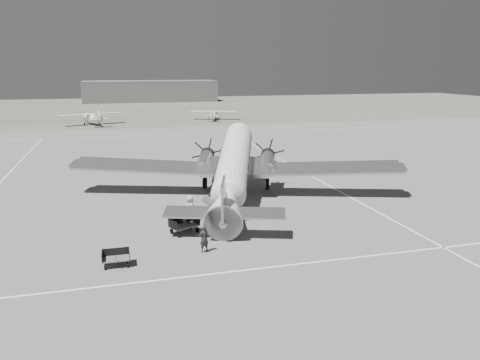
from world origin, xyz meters
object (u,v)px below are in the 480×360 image
(light_plane_left, at_px, (92,119))
(ramp_agent, at_px, (186,218))
(light_plane_right, at_px, (214,115))
(baggage_cart_near, at_px, (184,225))
(ground_crew, at_px, (204,239))
(baggage_cart_far, at_px, (116,258))
(hangar_main, at_px, (150,91))
(passenger, at_px, (190,208))
(dc3_airliner, at_px, (234,168))

(light_plane_left, relative_size, ramp_agent, 7.12)
(light_plane_right, relative_size, baggage_cart_near, 5.23)
(ground_crew, bearing_deg, light_plane_left, -105.90)
(baggage_cart_far, distance_m, ground_crew, 5.17)
(baggage_cart_near, xyz_separation_m, ramp_agent, (0.24, 0.72, 0.29))
(hangar_main, height_order, baggage_cart_far, hangar_main)
(ground_crew, xyz_separation_m, passenger, (0.14, 5.91, 0.11))
(hangar_main, distance_m, dc3_airliner, 120.48)
(dc3_airliner, distance_m, light_plane_right, 61.56)
(light_plane_right, distance_m, baggage_cart_far, 74.60)
(ground_crew, relative_size, passenger, 0.88)
(dc3_airliner, relative_size, ground_crew, 17.04)
(light_plane_left, xyz_separation_m, ground_crew, (8.71, -68.13, -0.38))
(baggage_cart_far, bearing_deg, passenger, 52.03)
(light_plane_left, bearing_deg, light_plane_right, -12.96)
(baggage_cart_far, bearing_deg, light_plane_left, 93.32)
(dc3_airliner, xyz_separation_m, baggage_cart_near, (-5.15, -6.84, -2.21))
(baggage_cart_far, height_order, ramp_agent, ramp_agent)
(dc3_airliner, height_order, ground_crew, dc3_airliner)
(hangar_main, relative_size, ground_crew, 24.77)
(hangar_main, relative_size, passenger, 21.87)
(hangar_main, distance_m, light_plane_right, 60.57)
(hangar_main, xyz_separation_m, passenger, (-7.19, -124.92, -2.34))
(dc3_airliner, relative_size, baggage_cart_far, 18.08)
(dc3_airliner, distance_m, ground_crew, 11.48)
(baggage_cart_near, xyz_separation_m, passenger, (0.79, 2.36, 0.42))
(baggage_cart_near, distance_m, passenger, 2.52)
(baggage_cart_near, bearing_deg, ramp_agent, 47.47)
(hangar_main, relative_size, ramp_agent, 25.35)
(dc3_airliner, height_order, passenger, dc3_airliner)
(baggage_cart_near, distance_m, ground_crew, 3.62)
(baggage_cart_near, height_order, baggage_cart_far, baggage_cart_near)
(light_plane_left, relative_size, passenger, 6.15)
(dc3_airliner, height_order, baggage_cart_far, dc3_airliner)
(light_plane_left, distance_m, ground_crew, 68.68)
(baggage_cart_far, xyz_separation_m, ramp_agent, (4.70, 5.00, 0.38))
(baggage_cart_near, bearing_deg, ground_crew, -103.76)
(passenger, bearing_deg, baggage_cart_far, 127.91)
(light_plane_right, height_order, ramp_agent, light_plane_right)
(dc3_airliner, relative_size, baggage_cart_near, 15.02)
(light_plane_right, distance_m, baggage_cart_near, 69.31)
(light_plane_left, height_order, ramp_agent, light_plane_left)
(hangar_main, height_order, ground_crew, hangar_main)
(light_plane_right, bearing_deg, ramp_agent, -84.80)
(light_plane_left, bearing_deg, baggage_cart_near, -102.28)
(hangar_main, distance_m, baggage_cart_far, 132.18)
(light_plane_left, relative_size, ground_crew, 6.96)
(dc3_airliner, height_order, baggage_cart_near, dc3_airliner)
(passenger, bearing_deg, hangar_main, -17.10)
(dc3_airliner, distance_m, baggage_cart_far, 14.88)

